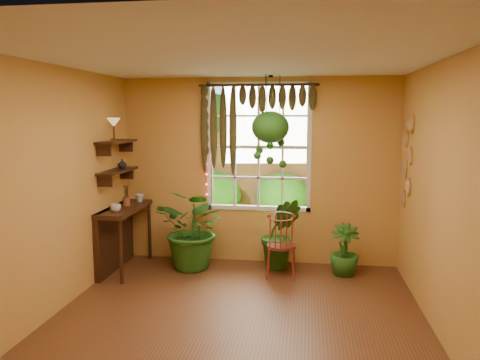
{
  "coord_description": "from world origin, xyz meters",
  "views": [
    {
      "loc": [
        0.7,
        -4.48,
        2.16
      ],
      "look_at": [
        -0.11,
        1.15,
        1.37
      ],
      "focal_mm": 35.0,
      "sensor_mm": 36.0,
      "label": 1
    }
  ],
  "objects_px": {
    "potted_plant_left": "(195,229)",
    "hanging_basket": "(270,131)",
    "windsor_chair": "(281,254)",
    "potted_plant_mid": "(281,233)",
    "counter_ledge": "(118,231)"
  },
  "relations": [
    {
      "from": "potted_plant_left",
      "to": "potted_plant_mid",
      "type": "height_order",
      "value": "potted_plant_left"
    },
    {
      "from": "windsor_chair",
      "to": "potted_plant_left",
      "type": "xyz_separation_m",
      "value": [
        -1.22,
        0.14,
        0.27
      ]
    },
    {
      "from": "counter_ledge",
      "to": "potted_plant_left",
      "type": "xyz_separation_m",
      "value": [
        1.07,
        0.17,
        0.02
      ]
    },
    {
      "from": "potted_plant_mid",
      "to": "hanging_basket",
      "type": "distance_m",
      "value": 1.45
    },
    {
      "from": "windsor_chair",
      "to": "hanging_basket",
      "type": "distance_m",
      "value": 1.68
    },
    {
      "from": "windsor_chair",
      "to": "potted_plant_left",
      "type": "relative_size",
      "value": 0.92
    },
    {
      "from": "windsor_chair",
      "to": "hanging_basket",
      "type": "relative_size",
      "value": 0.83
    },
    {
      "from": "windsor_chair",
      "to": "hanging_basket",
      "type": "height_order",
      "value": "hanging_basket"
    },
    {
      "from": "windsor_chair",
      "to": "potted_plant_left",
      "type": "bearing_deg",
      "value": 173.21
    },
    {
      "from": "windsor_chair",
      "to": "potted_plant_mid",
      "type": "distance_m",
      "value": 0.39
    },
    {
      "from": "potted_plant_left",
      "to": "hanging_basket",
      "type": "xyz_separation_m",
      "value": [
        1.03,
        0.19,
        1.37
      ]
    },
    {
      "from": "counter_ledge",
      "to": "hanging_basket",
      "type": "relative_size",
      "value": 0.94
    },
    {
      "from": "potted_plant_left",
      "to": "windsor_chair",
      "type": "bearing_deg",
      "value": -6.66
    },
    {
      "from": "windsor_chair",
      "to": "potted_plant_mid",
      "type": "bearing_deg",
      "value": 94.7
    },
    {
      "from": "counter_ledge",
      "to": "potted_plant_mid",
      "type": "bearing_deg",
      "value": 8.85
    }
  ]
}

